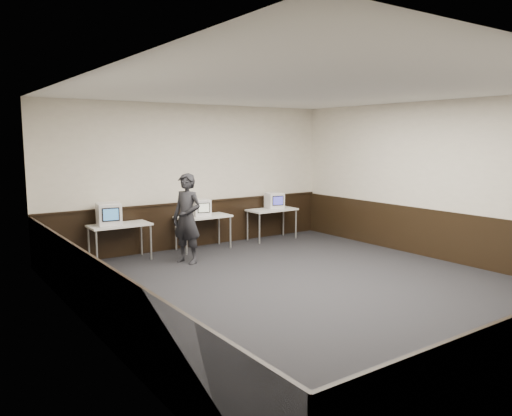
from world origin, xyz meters
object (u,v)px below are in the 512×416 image
at_px(desk_right, 272,212).
at_px(person, 187,218).
at_px(desk_left, 120,228).
at_px(emac_left, 109,214).
at_px(emac_right, 274,201).
at_px(emac_center, 201,208).
at_px(desk_center, 203,219).

relative_size(desk_right, person, 0.68).
xyz_separation_m(desk_left, emac_left, (-0.21, 0.01, 0.29)).
height_order(desk_right, emac_right, emac_right).
xyz_separation_m(emac_center, emac_right, (2.02, 0.00, 0.01)).
relative_size(desk_center, person, 0.68).
bearing_deg(emac_left, person, -27.20).
relative_size(desk_left, emac_center, 2.66).
height_order(desk_left, desk_right, same).
bearing_deg(desk_left, emac_left, 178.56).
xyz_separation_m(desk_center, emac_right, (2.00, 0.04, 0.26)).
xyz_separation_m(desk_right, person, (-2.76, -0.90, 0.21)).
height_order(emac_center, emac_right, emac_right).
relative_size(desk_right, emac_right, 2.53).
bearing_deg(desk_left, desk_center, 0.00).
bearing_deg(person, desk_center, 112.54).
relative_size(desk_center, emac_right, 2.53).
height_order(emac_center, person, person).
height_order(emac_right, person, person).
relative_size(desk_center, desk_right, 1.00).
xyz_separation_m(emac_right, person, (-2.85, -0.94, -0.06)).
xyz_separation_m(desk_left, desk_right, (3.80, 0.00, 0.00)).
distance_m(desk_center, emac_left, 2.13).
bearing_deg(emac_right, desk_center, -167.39).
height_order(desk_right, emac_left, emac_left).
distance_m(desk_left, desk_center, 1.90).
bearing_deg(desk_center, desk_right, 0.00).
height_order(desk_center, person, person).
relative_size(emac_center, emac_right, 0.95).
bearing_deg(desk_right, desk_center, 180.00).
bearing_deg(desk_center, emac_left, 179.86).
bearing_deg(desk_left, emac_center, 1.08).
bearing_deg(emac_center, emac_right, 13.09).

